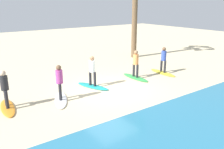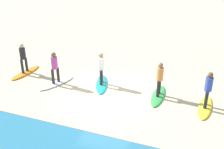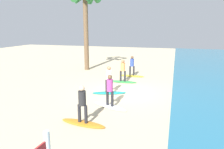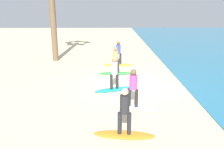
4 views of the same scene
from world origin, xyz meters
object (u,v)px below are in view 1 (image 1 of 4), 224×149
(surfboard_white, at_px, (61,100))
(surfer_white, at_px, (59,80))
(surfboard_green, at_px, (135,77))
(surfboard_orange, at_px, (8,108))
(surfer_green, at_px, (136,62))
(surfboard_teal, at_px, (93,86))
(surfer_orange, at_px, (5,86))
(surfboard_yellow, at_px, (163,73))
(surfer_teal, at_px, (92,69))
(surfer_yellow, at_px, (164,58))

(surfboard_white, height_order, surfer_white, surfer_white)
(surfboard_green, xyz_separation_m, surfboard_white, (5.14, 0.57, 0.00))
(surfer_white, distance_m, surfboard_orange, 2.51)
(surfboard_orange, bearing_deg, surfer_green, 97.15)
(surfboard_teal, bearing_deg, surfboard_white, -90.91)
(surfer_green, relative_size, surfer_white, 1.00)
(surfer_orange, bearing_deg, surfboard_orange, 0.00)
(surfboard_yellow, distance_m, surfboard_green, 2.15)
(surfer_green, distance_m, surfboard_white, 5.26)
(surfer_orange, bearing_deg, surfboard_green, -179.51)
(surfboard_orange, bearing_deg, surfer_white, 83.87)
(surfboard_white, xyz_separation_m, surfboard_orange, (2.25, -0.51, 0.00))
(surfboard_green, distance_m, surfer_green, 0.99)
(surfer_teal, height_order, surfboard_orange, surfer_teal)
(surfer_white, bearing_deg, surfboard_green, -173.62)
(surfboard_green, distance_m, surfer_teal, 3.11)
(surfboard_teal, height_order, surfboard_white, same)
(surfboard_green, xyz_separation_m, surfboard_teal, (2.94, -0.16, 0.00))
(surfer_teal, bearing_deg, surfboard_green, 176.96)
(surfer_yellow, height_order, surfboard_white, surfer_yellow)
(surfboard_yellow, bearing_deg, surfboard_teal, -92.00)
(surfboard_teal, distance_m, surfboard_orange, 4.45)
(surfer_teal, relative_size, surfboard_orange, 0.78)
(surfer_green, xyz_separation_m, surfer_orange, (7.39, 0.06, 0.00))
(surfer_white, xyz_separation_m, surfboard_orange, (2.25, -0.51, -0.99))
(surfboard_yellow, xyz_separation_m, surfer_teal, (5.07, -0.42, 0.99))
(surfboard_green, xyz_separation_m, surfboard_orange, (7.39, 0.06, 0.00))
(surfer_teal, distance_m, surfer_white, 2.31)
(surfer_teal, xyz_separation_m, surfer_orange, (4.45, 0.22, 0.00))
(surfer_yellow, height_order, surfboard_green, surfer_yellow)
(surfboard_yellow, xyz_separation_m, surfboard_green, (2.13, -0.26, 0.00))
(surfboard_white, bearing_deg, surfboard_green, 119.23)
(surfboard_white, distance_m, surfer_white, 0.99)
(surfboard_teal, relative_size, surfer_teal, 1.28)
(surfer_green, bearing_deg, surfer_teal, -3.04)
(surfboard_teal, height_order, surfer_orange, surfer_orange)
(surfer_green, bearing_deg, surfboard_orange, 0.49)
(surfboard_white, relative_size, surfer_white, 1.28)
(surfboard_yellow, bearing_deg, surfer_white, -84.83)
(surfboard_white, bearing_deg, surfer_green, 119.23)
(surfboard_yellow, distance_m, surfer_teal, 5.19)
(surfboard_yellow, distance_m, surfer_yellow, 0.99)
(surfer_yellow, relative_size, surfer_teal, 1.00)
(surfboard_white, bearing_deg, surfboard_teal, 131.25)
(surfboard_yellow, height_order, surfboard_orange, same)
(surfer_teal, bearing_deg, surfboard_teal, 180.00)
(surfboard_yellow, bearing_deg, surfer_orange, -88.49)
(surfboard_green, xyz_separation_m, surfer_orange, (7.39, 0.06, 0.99))
(surfboard_green, distance_m, surfer_white, 5.26)
(surfer_green, bearing_deg, surfboard_teal, -3.04)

